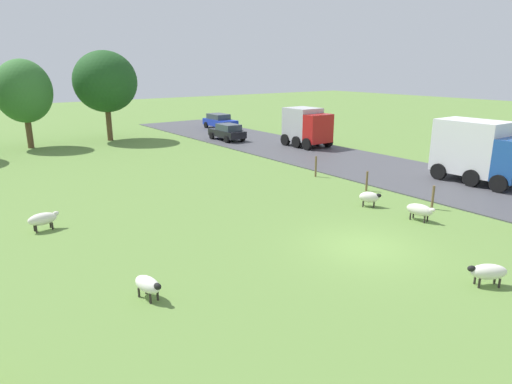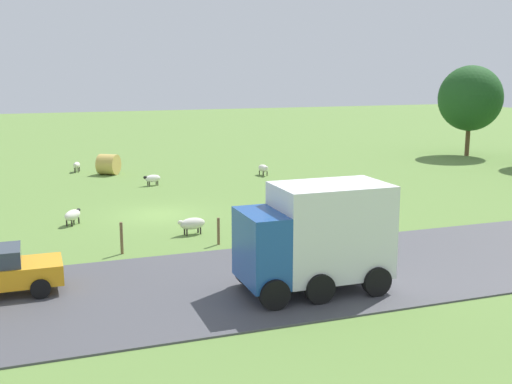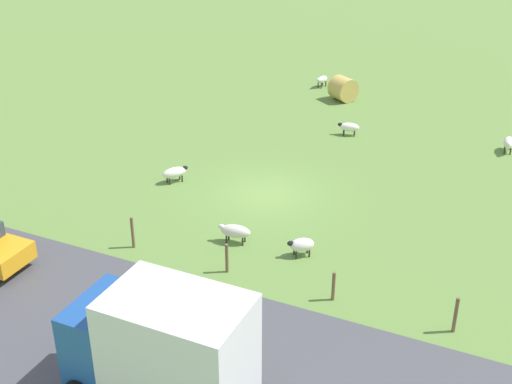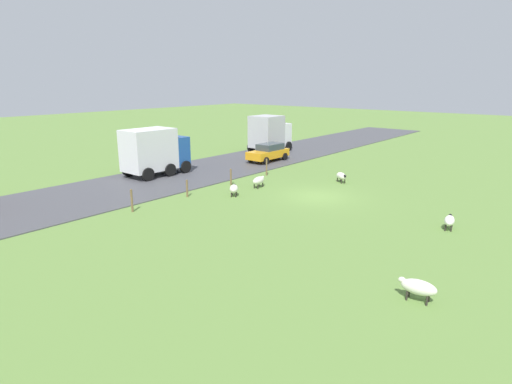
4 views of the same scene
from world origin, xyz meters
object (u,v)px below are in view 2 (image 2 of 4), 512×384
object	(u,v)px
sheep_1	(263,168)
hay_bale_0	(108,164)
sheep_0	(152,178)
sheep_5	(192,224)
tree_1	(470,98)
sheep_2	(248,218)
sheep_3	(73,215)
truck_2	(317,235)
sheep_4	(77,165)

from	to	relation	value
sheep_1	hay_bale_0	distance (m)	10.83
sheep_0	sheep_5	xyz separation A→B (m)	(12.46, -0.54, 0.04)
sheep_1	tree_1	xyz separation A→B (m)	(-3.58, 19.84, 4.34)
sheep_2	sheep_1	bearing A→B (deg)	156.71
sheep_1	tree_1	world-z (taller)	tree_1
sheep_0	sheep_3	bearing A→B (deg)	-31.64
sheep_2	hay_bale_0	bearing A→B (deg)	-166.43
hay_bale_0	truck_2	xyz separation A→B (m)	(26.18, 3.66, 1.21)
sheep_3	tree_1	distance (m)	36.19
tree_1	hay_bale_0	bearing A→B (deg)	-90.85
sheep_4	truck_2	bearing A→B (deg)	11.47
truck_2	sheep_1	bearing A→B (deg)	163.91
sheep_1	hay_bale_0	size ratio (longest dim) A/B	0.90
sheep_0	sheep_5	world-z (taller)	sheep_5
hay_bale_0	sheep_5	bearing A→B (deg)	5.00
sheep_0	sheep_3	world-z (taller)	sheep_3
sheep_2	sheep_5	size ratio (longest dim) A/B	0.79
sheep_2	hay_bale_0	distance (m)	18.04
sheep_0	hay_bale_0	world-z (taller)	hay_bale_0
sheep_3	sheep_4	world-z (taller)	sheep_3
sheep_2	sheep_3	xyz separation A→B (m)	(-3.45, -7.58, -0.00)
sheep_0	sheep_2	bearing A→B (deg)	9.89
sheep_2	hay_bale_0	world-z (taller)	hay_bale_0
sheep_1	sheep_3	bearing A→B (deg)	-53.09
sheep_3	sheep_5	world-z (taller)	sheep_5
sheep_3	tree_1	xyz separation A→B (m)	(-13.64, 33.24, 4.36)
sheep_4	sheep_5	distance (m)	19.91
sheep_5	hay_bale_0	xyz separation A→B (m)	(-17.72, -1.55, 0.22)
sheep_5	truck_2	size ratio (longest dim) A/B	0.27
sheep_5	truck_2	world-z (taller)	truck_2
sheep_4	tree_1	distance (m)	32.30
sheep_1	sheep_2	world-z (taller)	sheep_1
sheep_3	truck_2	size ratio (longest dim) A/B	0.25
sheep_3	hay_bale_0	world-z (taller)	hay_bale_0
sheep_5	tree_1	size ratio (longest dim) A/B	0.18
sheep_5	hay_bale_0	bearing A→B (deg)	-175.00
sheep_5	truck_2	bearing A→B (deg)	14.00
sheep_1	tree_1	distance (m)	20.62
sheep_4	tree_1	bearing A→B (deg)	85.86
sheep_4	hay_bale_0	xyz separation A→B (m)	(1.87, 2.03, 0.22)
sheep_0	sheep_4	distance (m)	8.23
sheep_3	truck_2	distance (m)	14.06
tree_1	truck_2	xyz separation A→B (m)	(25.74, -26.23, -2.91)
sheep_2	tree_1	world-z (taller)	tree_1
sheep_5	sheep_4	bearing A→B (deg)	-169.64
sheep_5	hay_bale_0	distance (m)	17.79
sheep_3	truck_2	world-z (taller)	truck_2
sheep_2	truck_2	distance (m)	8.78
truck_2	tree_1	bearing A→B (deg)	134.46
tree_1	sheep_3	bearing A→B (deg)	-67.68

